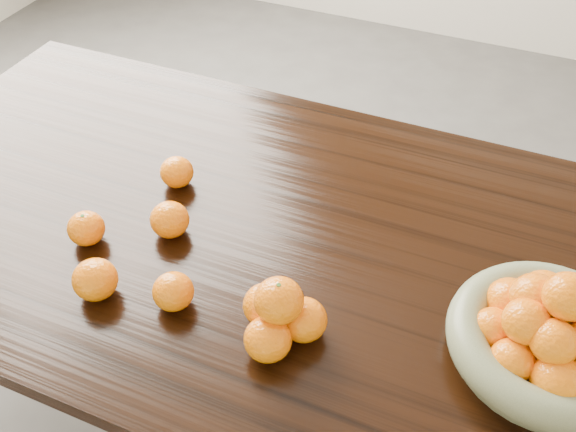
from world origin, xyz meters
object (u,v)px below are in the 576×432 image
at_px(fruit_bowl, 551,335).
at_px(orange_pyramid, 279,316).
at_px(dining_table, 287,266).
at_px(loose_orange_0, 86,228).

distance_m(fruit_bowl, orange_pyramid, 0.46).
height_order(dining_table, loose_orange_0, loose_orange_0).
distance_m(dining_table, orange_pyramid, 0.29).
height_order(dining_table, orange_pyramid, orange_pyramid).
bearing_deg(dining_table, loose_orange_0, -155.29).
bearing_deg(fruit_bowl, dining_table, 169.85).
bearing_deg(fruit_bowl, loose_orange_0, -175.15).
bearing_deg(orange_pyramid, fruit_bowl, 17.75).
bearing_deg(loose_orange_0, dining_table, 24.71).
height_order(fruit_bowl, loose_orange_0, fruit_bowl).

